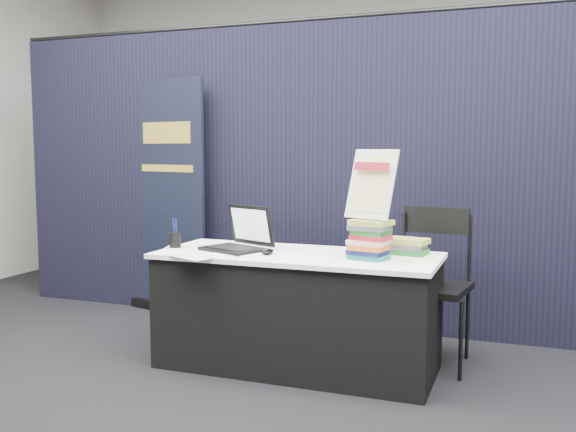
# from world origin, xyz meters

# --- Properties ---
(floor) EXTENTS (8.00, 8.00, 0.00)m
(floor) POSITION_xyz_m (0.00, 0.00, 0.00)
(floor) COLOR black
(floor) RESTS_ON ground
(wall_back) EXTENTS (8.00, 0.02, 3.50)m
(wall_back) POSITION_xyz_m (0.00, 4.00, 1.75)
(wall_back) COLOR #B6B3AC
(wall_back) RESTS_ON floor
(drape_partition) EXTENTS (6.00, 0.08, 2.40)m
(drape_partition) POSITION_xyz_m (0.00, 1.60, 1.20)
(drape_partition) COLOR black
(drape_partition) RESTS_ON floor
(display_table) EXTENTS (1.80, 0.75, 0.75)m
(display_table) POSITION_xyz_m (0.00, 0.55, 0.38)
(display_table) COLOR black
(display_table) RESTS_ON floor
(laptop) EXTENTS (0.46, 0.44, 0.29)m
(laptop) POSITION_xyz_m (-0.43, 0.54, 0.82)
(laptop) COLOR black
(laptop) RESTS_ON display_table
(mouse) EXTENTS (0.07, 0.11, 0.04)m
(mouse) POSITION_xyz_m (-0.16, 0.44, 0.77)
(mouse) COLOR black
(mouse) RESTS_ON display_table
(brochure_left) EXTENTS (0.31, 0.26, 0.00)m
(brochure_left) POSITION_xyz_m (-0.80, 0.54, 0.75)
(brochure_left) COLOR silver
(brochure_left) RESTS_ON display_table
(brochure_mid) EXTENTS (0.36, 0.32, 0.00)m
(brochure_mid) POSITION_xyz_m (-0.55, 0.22, 0.75)
(brochure_mid) COLOR silver
(brochure_mid) RESTS_ON display_table
(brochure_right) EXTENTS (0.37, 0.29, 0.00)m
(brochure_right) POSITION_xyz_m (-0.34, 0.42, 0.75)
(brochure_right) COLOR white
(brochure_right) RESTS_ON display_table
(pen_cup) EXTENTS (0.09, 0.09, 0.10)m
(pen_cup) POSITION_xyz_m (-0.85, 0.47, 0.80)
(pen_cup) COLOR black
(pen_cup) RESTS_ON display_table
(book_stack_tall) EXTENTS (0.25, 0.21, 0.24)m
(book_stack_tall) POSITION_xyz_m (0.49, 0.49, 0.87)
(book_stack_tall) COLOR #1D6F67
(book_stack_tall) RESTS_ON display_table
(book_stack_short) EXTENTS (0.25, 0.20, 0.10)m
(book_stack_short) POSITION_xyz_m (0.67, 0.76, 0.80)
(book_stack_short) COLOR #1F7629
(book_stack_short) RESTS_ON display_table
(info_sign) EXTENTS (0.34, 0.24, 0.44)m
(info_sign) POSITION_xyz_m (0.49, 0.52, 1.20)
(info_sign) COLOR black
(info_sign) RESTS_ON book_stack_tall
(pullup_banner) EXTENTS (0.85, 0.30, 2.00)m
(pullup_banner) POSITION_xyz_m (-1.52, 1.50, 0.89)
(pullup_banner) COLOR black
(pullup_banner) RESTS_ON floor
(stacking_chair) EXTENTS (0.52, 0.53, 1.02)m
(stacking_chair) POSITION_xyz_m (0.80, 0.92, 0.57)
(stacking_chair) COLOR black
(stacking_chair) RESTS_ON floor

